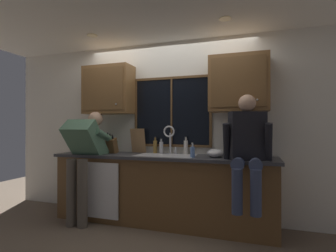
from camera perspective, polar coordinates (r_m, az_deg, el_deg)
back_wall at (r=3.88m, az=0.26°, el=-0.63°), size 5.35×0.12×2.55m
ceiling_downlight_left at (r=3.88m, az=-16.26°, el=18.46°), size 0.14×0.14×0.01m
ceiling_downlight_right at (r=3.29m, az=12.40°, el=21.94°), size 0.14×0.14×0.01m
window_glass at (r=3.80m, az=0.83°, el=3.13°), size 1.10×0.02×0.95m
window_frame_top at (r=3.85m, az=0.79°, el=10.47°), size 1.17×0.02×0.04m
window_frame_bottom at (r=3.80m, az=0.79°, el=-4.30°), size 1.17×0.02×0.04m
window_frame_left at (r=4.00m, az=-7.02°, el=2.97°), size 0.03×0.02×0.95m
window_frame_right at (r=3.67m, az=9.30°, el=3.26°), size 0.03×0.02×0.95m
window_mullion_center at (r=3.79m, az=0.78°, el=3.14°), size 0.02×0.02×0.95m
lower_cabinet_run at (r=3.65m, az=-1.47°, el=-13.89°), size 2.95×0.58×0.88m
countertop at (r=3.55m, az=-1.58°, el=-6.73°), size 3.01×0.62×0.04m
dishwasher_front at (r=3.71m, az=-15.04°, el=-13.39°), size 0.60×0.02×0.74m
upper_cabinet_left at (r=4.08m, az=-12.87°, el=7.64°), size 0.74×0.36×0.72m
upper_cabinet_right at (r=3.51m, az=15.20°, el=8.92°), size 0.74×0.36×0.72m
sink at (r=3.55m, az=-0.58°, el=-8.00°), size 0.80×0.46×0.21m
faucet at (r=3.69m, az=0.43°, el=-2.23°), size 0.18×0.09×0.40m
person_standing at (r=3.76m, az=-17.77°, el=-5.61°), size 0.53×0.70×1.53m
person_sitting_on_counter at (r=3.07m, az=16.90°, el=-3.92°), size 0.54×0.66×1.26m
knife_block at (r=3.89m, az=-12.13°, el=-4.26°), size 0.12×0.18×0.32m
cutting_board at (r=3.91m, az=-6.56°, el=-3.22°), size 0.22×0.10×0.36m
mixing_bowl at (r=3.37m, az=10.38°, el=-5.89°), size 0.22×0.22×0.11m
soap_dispenser at (r=3.31m, az=5.39°, el=-5.62°), size 0.06×0.07×0.19m
bottle_green_glass at (r=3.81m, az=-2.82°, el=-4.49°), size 0.06×0.06×0.24m
bottle_tall_clear at (r=3.73m, az=-1.50°, el=-4.70°), size 0.06×0.06×0.22m
bottle_amber_small at (r=3.67m, az=3.92°, el=-4.58°), size 0.06×0.06×0.25m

